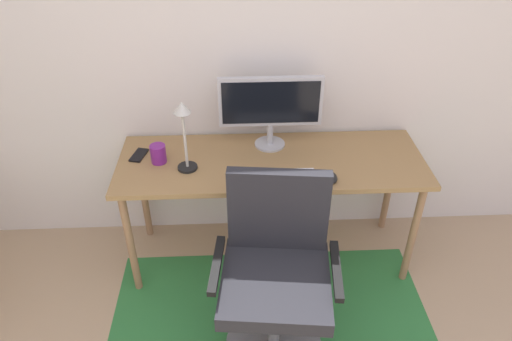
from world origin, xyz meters
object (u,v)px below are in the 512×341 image
at_px(keyboard, 276,177).
at_px(computer_mouse, 332,177).
at_px(coffee_cup, 158,154).
at_px(cell_phone, 139,155).
at_px(office_chair, 276,282).
at_px(desk_lamp, 184,126).
at_px(monitor, 271,105).
at_px(desk, 271,170).

distance_m(keyboard, computer_mouse, 0.30).
height_order(keyboard, coffee_cup, coffee_cup).
distance_m(cell_phone, office_chair, 1.08).
distance_m(computer_mouse, desk_lamp, 0.83).
bearing_deg(desk_lamp, monitor, 25.74).
xyz_separation_m(cell_phone, office_chair, (0.74, -0.73, -0.30)).
relative_size(desk, computer_mouse, 16.81).
xyz_separation_m(desk, coffee_cup, (-0.64, 0.01, 0.12)).
height_order(desk, coffee_cup, coffee_cup).
bearing_deg(monitor, cell_phone, -173.61).
distance_m(coffee_cup, cell_phone, 0.15).
distance_m(keyboard, desk_lamp, 0.56).
relative_size(monitor, keyboard, 1.37).
relative_size(coffee_cup, office_chair, 0.11).
xyz_separation_m(desk_lamp, office_chair, (0.45, -0.58, -0.57)).
height_order(cell_phone, desk_lamp, desk_lamp).
bearing_deg(monitor, keyboard, -88.74).
bearing_deg(desk_lamp, computer_mouse, -10.72).
xyz_separation_m(coffee_cup, desk_lamp, (0.17, -0.08, 0.22)).
height_order(keyboard, desk_lamp, desk_lamp).
distance_m(desk_lamp, office_chair, 0.93).
relative_size(desk, keyboard, 4.07).
relative_size(cell_phone, office_chair, 0.14).
bearing_deg(office_chair, desk_lamp, 133.90).
relative_size(keyboard, office_chair, 0.43).
bearing_deg(keyboard, desk, 93.01).
bearing_deg(office_chair, monitor, 94.56).
xyz_separation_m(keyboard, desk_lamp, (-0.48, 0.12, 0.26)).
distance_m(coffee_cup, office_chair, 0.97).
height_order(monitor, computer_mouse, monitor).
bearing_deg(coffee_cup, monitor, 13.47).
distance_m(computer_mouse, coffee_cup, 0.97).
height_order(computer_mouse, desk_lamp, desk_lamp).
height_order(coffee_cup, cell_phone, coffee_cup).
height_order(coffee_cup, desk_lamp, desk_lamp).
relative_size(monitor, computer_mouse, 5.68).
distance_m(monitor, coffee_cup, 0.69).
distance_m(desk, desk_lamp, 0.59).
height_order(coffee_cup, office_chair, office_chair).
relative_size(monitor, cell_phone, 4.22).
relative_size(desk, coffee_cup, 16.43).
xyz_separation_m(computer_mouse, coffee_cup, (-0.94, 0.22, 0.04)).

